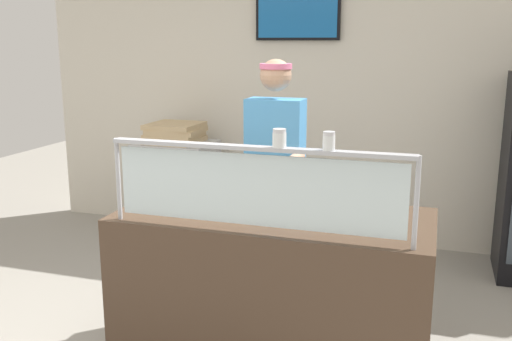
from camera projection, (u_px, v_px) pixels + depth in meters
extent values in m
plane|color=gray|center=(297.00, 322.00, 3.90)|extent=(12.00, 12.00, 0.00)
cube|color=silver|center=(346.00, 99.00, 5.28)|extent=(6.11, 0.08, 2.70)
cube|color=black|center=(298.00, 17.00, 5.19)|extent=(0.78, 0.04, 0.42)
cube|color=#1966B2|center=(297.00, 16.00, 5.17)|extent=(0.73, 0.01, 0.37)
cube|color=#4C3828|center=(273.00, 294.00, 3.23)|extent=(1.71, 0.79, 0.95)
cylinder|color=#B2B5BC|center=(118.00, 179.00, 2.99)|extent=(0.02, 0.02, 0.43)
cylinder|color=#B2B5BC|center=(416.00, 203.00, 2.54)|extent=(0.02, 0.02, 0.43)
cube|color=silver|center=(255.00, 190.00, 2.77)|extent=(1.45, 0.01, 0.35)
cube|color=#B2B5BC|center=(255.00, 148.00, 2.72)|extent=(1.51, 0.06, 0.02)
cylinder|color=#9EA0A8|center=(259.00, 206.00, 3.25)|extent=(0.46, 0.46, 0.01)
cylinder|color=tan|center=(259.00, 204.00, 3.25)|extent=(0.44, 0.44, 0.02)
cylinder|color=gold|center=(259.00, 202.00, 3.25)|extent=(0.38, 0.38, 0.01)
cube|color=#ADAFB7|center=(257.00, 201.00, 3.23)|extent=(0.15, 0.29, 0.01)
cylinder|color=white|center=(279.00, 140.00, 2.68)|extent=(0.07, 0.07, 0.07)
cylinder|color=white|center=(279.00, 142.00, 2.68)|extent=(0.06, 0.06, 0.05)
cylinder|color=silver|center=(279.00, 131.00, 2.67)|extent=(0.06, 0.06, 0.02)
cylinder|color=white|center=(329.00, 143.00, 2.61)|extent=(0.06, 0.06, 0.07)
cylinder|color=red|center=(329.00, 145.00, 2.61)|extent=(0.05, 0.05, 0.04)
cylinder|color=silver|center=(329.00, 133.00, 2.60)|extent=(0.05, 0.05, 0.02)
cylinder|color=#23232D|center=(260.00, 243.00, 4.05)|extent=(0.13, 0.13, 0.95)
cylinder|color=#23232D|center=(290.00, 247.00, 3.98)|extent=(0.13, 0.13, 0.95)
cube|color=#4C9EE5|center=(275.00, 140.00, 3.85)|extent=(0.38, 0.21, 0.55)
sphere|color=tan|center=(276.00, 75.00, 3.75)|extent=(0.21, 0.21, 0.21)
cylinder|color=pink|center=(276.00, 66.00, 3.74)|extent=(0.21, 0.21, 0.04)
cylinder|color=tan|center=(293.00, 161.00, 3.61)|extent=(0.08, 0.34, 0.08)
cube|color=#B7BABF|center=(177.00, 191.00, 5.46)|extent=(0.70, 0.55, 0.95)
cube|color=tan|center=(175.00, 140.00, 5.35)|extent=(0.48, 0.48, 0.04)
cube|color=tan|center=(175.00, 135.00, 5.34)|extent=(0.48, 0.48, 0.04)
cube|color=tan|center=(177.00, 130.00, 5.33)|extent=(0.48, 0.48, 0.04)
cube|color=tan|center=(175.00, 126.00, 5.32)|extent=(0.47, 0.47, 0.04)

